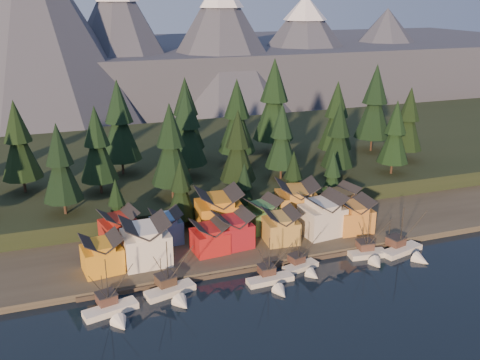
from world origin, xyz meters
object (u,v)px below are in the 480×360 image
object	(u,v)px
boat_0	(112,305)
house_back_0	(119,227)
boat_5	(370,249)
house_back_1	(166,226)
boat_1	(172,285)
boat_4	(303,262)
house_front_0	(102,253)
house_front_1	(146,240)
boat_3	(273,276)
boat_6	(407,246)

from	to	relation	value
boat_0	house_back_0	world-z (taller)	boat_0
boat_5	house_back_1	bearing A→B (deg)	159.79
boat_1	boat_4	xyz separation A→B (m)	(29.83, 0.80, -0.37)
house_front_0	house_front_1	world-z (taller)	house_front_1
boat_3	house_front_0	size ratio (longest dim) A/B	1.26
boat_0	boat_1	bearing A→B (deg)	0.21
boat_6	boat_3	bearing A→B (deg)	169.67
boat_3	boat_5	size ratio (longest dim) A/B	0.94
boat_5	house_back_0	bearing A→B (deg)	163.12
house_front_1	house_back_1	size ratio (longest dim) A/B	1.30
house_front_0	house_front_1	distance (m)	9.70
boat_1	house_back_1	bearing A→B (deg)	66.88
boat_4	house_front_1	distance (m)	35.34
house_front_0	house_back_1	xyz separation A→B (m)	(16.06, 9.66, -0.11)
boat_0	boat_3	size ratio (longest dim) A/B	1.10
boat_4	house_back_1	bearing A→B (deg)	127.03
boat_3	house_front_0	distance (m)	36.95
boat_0	house_front_0	xyz separation A→B (m)	(-0.02, 15.83, 3.41)
boat_0	house_back_0	size ratio (longest dim) A/B	1.30
boat_3	boat_6	xyz separation A→B (m)	(35.07, 2.20, 0.34)
boat_5	boat_4	bearing A→B (deg)	-173.33
boat_1	boat_6	bearing A→B (deg)	-14.23
house_back_1	boat_4	bearing A→B (deg)	-41.22
boat_3	boat_4	world-z (taller)	boat_3
house_back_0	house_back_1	world-z (taller)	house_back_0
boat_4	house_back_1	world-z (taller)	boat_4
boat_1	boat_3	size ratio (longest dim) A/B	1.13
boat_3	house_back_0	bearing A→B (deg)	134.26
house_front_1	boat_4	bearing A→B (deg)	-23.21
boat_0	house_front_0	bearing A→B (deg)	76.67
boat_6	boat_0	bearing A→B (deg)	168.31
boat_6	house_front_1	distance (m)	60.63
boat_6	house_back_0	size ratio (longest dim) A/B	1.32
boat_5	house_back_0	xyz separation A→B (m)	(-54.20, 23.19, 3.70)
boat_1	house_front_0	distance (m)	18.15
house_front_0	house_back_0	bearing A→B (deg)	58.47
house_back_0	house_back_1	distance (m)	11.05
house_front_0	house_front_1	xyz separation A→B (m)	(9.61, 0.67, 1.16)
boat_5	house_front_0	bearing A→B (deg)	174.93
boat_1	house_back_0	xyz separation A→B (m)	(-7.25, 24.11, 3.67)
boat_0	house_back_0	xyz separation A→B (m)	(5.12, 27.11, 3.78)
boat_0	house_back_0	bearing A→B (deg)	65.89
boat_0	house_front_1	world-z (taller)	house_front_1
boat_4	house_back_0	xyz separation A→B (m)	(-37.08, 23.31, 4.04)
boat_3	house_back_0	distance (m)	39.05
boat_4	house_front_0	world-z (taller)	house_front_0
boat_0	house_front_1	xyz separation A→B (m)	(9.58, 16.51, 4.57)
boat_0	boat_5	xyz separation A→B (m)	(59.32, 3.91, 0.08)
house_front_0	house_front_1	size ratio (longest dim) A/B	0.87
house_front_1	house_front_0	bearing A→B (deg)	-177.93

